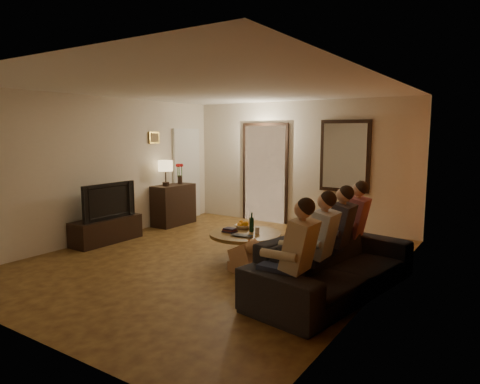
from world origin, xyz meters
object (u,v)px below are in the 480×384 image
Objects in this scene: tv at (105,201)px; person_c at (336,239)px; person_d at (351,230)px; coffee_table at (245,247)px; wine_bottle at (252,222)px; tv_stand at (107,230)px; sofa at (334,264)px; laptop at (241,236)px; dresser at (174,205)px; person_b at (317,250)px; dog at (243,254)px; person_a at (294,263)px; table_lamp at (166,173)px; bowl at (243,227)px.

person_c is at bearing -87.42° from tv.
coffee_table is at bearing -164.91° from person_d.
tv is at bearing -171.91° from coffee_table.
tv is 2.81m from wine_bottle.
tv reaches higher than tv_stand.
sofa reaches higher than laptop.
tv_stand is at bearing -170.03° from wine_bottle.
person_b is at bearing -27.52° from dresser.
dresser is at bearing 166.72° from dog.
person_b is at bearing -95.57° from tv.
person_a reaches higher than laptop.
person_d is 2.14× the size of dog.
dresser is 1.80m from tv_stand.
dresser is at bearing 146.44° from person_a.
person_b is 1.00× the size of person_d.
dog is 0.73m from wine_bottle.
tv is at bearing 166.51° from person_a.
person_d reaches higher than dresser.
table_lamp is at bearing 0.00° from tv.
wine_bottle is at bearing 87.91° from laptop.
table_lamp reaches higher than dog.
person_c is at bearing -90.00° from person_d.
tv_stand is at bearing -163.16° from dog.
tv is 3.03m from dog.
person_c is at bearing -6.13° from laptop.
person_c is at bearing -13.88° from bowl.
tv_stand is 4.23m from person_c.
tv_stand is at bearing 98.36° from sofa.
coffee_table is at bearing 138.53° from dog.
person_a is at bearing -90.00° from person_c.
tv is 4.33m from sofa.
table_lamp reaches higher than person_c.
tv_stand is at bearing -169.37° from person_d.
tv_stand is 1.09× the size of person_b.
bowl is at bearing -20.74° from table_lamp.
dresser is 0.87× the size of tv.
dog is 2.16× the size of bowl.
laptop is (2.81, 0.11, -0.29)m from tv.
dog is (2.99, -0.12, -0.47)m from tv.
tv_stand is at bearing -166.54° from bowl.
laptop is (-1.50, 0.22, 0.10)m from sofa.
coffee_table is 3.31× the size of laptop.
person_d reaches higher than laptop.
person_b reaches higher than coffee_table.
wine_bottle reaches higher than coffee_table.
coffee_table is (-1.60, 0.50, -0.14)m from sofa.
person_c reaches higher than laptop.
sofa is at bearing -23.71° from dresser.
bowl is at bearing 77.94° from sofa.
dresser reaches higher than sofa.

